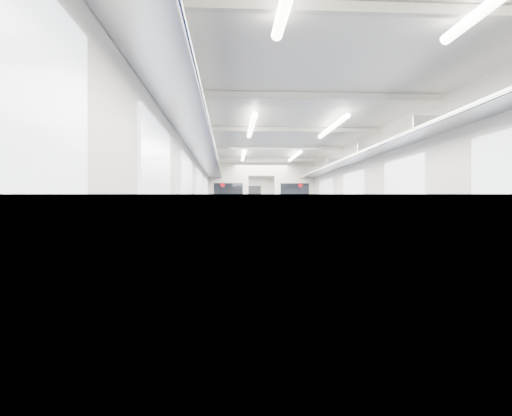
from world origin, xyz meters
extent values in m
cube|color=black|center=(0.00, 0.00, 0.00)|extent=(2.80, 18.00, 0.01)
cube|color=white|center=(0.00, 0.00, 2.35)|extent=(2.80, 18.00, 0.01)
cube|color=beige|center=(-1.40, 0.00, 1.18)|extent=(0.02, 18.00, 2.35)
cube|color=black|center=(-1.39, 0.00, 0.35)|extent=(0.03, 17.90, 0.70)
cube|color=beige|center=(1.40, 0.00, 1.18)|extent=(0.02, 18.00, 2.35)
cube|color=black|center=(1.39, 0.00, 0.35)|extent=(0.03, 17.90, 0.70)
cube|color=beige|center=(0.00, 9.00, 1.18)|extent=(2.80, 0.02, 2.35)
cube|color=#B2B5BA|center=(-1.22, 0.00, 1.97)|extent=(0.34, 17.40, 0.04)
cylinder|color=silver|center=(-1.04, 0.00, 1.95)|extent=(0.02, 17.40, 0.02)
cube|color=#B2B5BA|center=(-1.22, -6.00, 2.05)|extent=(0.34, 0.03, 0.14)
cube|color=#B2B5BA|center=(-1.22, -4.00, 2.05)|extent=(0.34, 0.03, 0.14)
cube|color=#B2B5BA|center=(-1.22, -2.00, 2.05)|extent=(0.34, 0.03, 0.14)
cube|color=#B2B5BA|center=(-1.22, 0.00, 2.05)|extent=(0.34, 0.03, 0.14)
cube|color=#B2B5BA|center=(-1.22, 2.00, 2.05)|extent=(0.34, 0.03, 0.14)
cube|color=#B2B5BA|center=(-1.22, 4.00, 2.05)|extent=(0.34, 0.03, 0.14)
cube|color=#B2B5BA|center=(-1.22, 6.00, 2.05)|extent=(0.34, 0.03, 0.14)
cube|color=#B2B5BA|center=(-1.22, 8.00, 2.05)|extent=(0.34, 0.03, 0.14)
cube|color=#B2B5BA|center=(1.22, 0.00, 1.97)|extent=(0.34, 17.40, 0.04)
cylinder|color=silver|center=(1.04, 0.00, 1.95)|extent=(0.02, 17.40, 0.02)
cube|color=#B2B5BA|center=(1.22, -4.00, 2.05)|extent=(0.34, 0.03, 0.14)
cube|color=#B2B5BA|center=(1.22, -2.00, 2.05)|extent=(0.34, 0.03, 0.14)
cube|color=#B2B5BA|center=(1.22, 0.00, 2.05)|extent=(0.34, 0.03, 0.14)
cube|color=#B2B5BA|center=(1.22, 2.00, 2.05)|extent=(0.34, 0.03, 0.14)
cube|color=#B2B5BA|center=(1.22, 4.00, 2.05)|extent=(0.34, 0.03, 0.14)
cube|color=#B2B5BA|center=(1.22, 6.00, 2.05)|extent=(0.34, 0.03, 0.14)
cube|color=#B2B5BA|center=(1.22, 8.00, 2.05)|extent=(0.34, 0.03, 0.14)
cube|color=white|center=(-1.38, -5.20, 1.42)|extent=(0.02, 1.30, 0.75)
cube|color=white|center=(-1.38, -2.90, 1.42)|extent=(0.02, 1.30, 0.75)
cube|color=white|center=(-1.38, -0.60, 1.42)|extent=(0.02, 1.30, 0.75)
cube|color=white|center=(-1.38, 1.70, 1.42)|extent=(0.02, 1.30, 0.75)
cube|color=white|center=(-1.38, 4.50, 1.42)|extent=(0.02, 1.30, 0.75)
cube|color=white|center=(-1.38, 6.80, 1.42)|extent=(0.02, 1.30, 0.75)
cube|color=white|center=(1.38, -2.90, 1.42)|extent=(0.02, 1.30, 0.75)
cube|color=white|center=(1.38, -0.60, 1.42)|extent=(0.02, 1.30, 0.75)
cube|color=white|center=(1.38, 1.70, 1.42)|extent=(0.02, 1.30, 0.75)
cube|color=white|center=(1.38, 4.50, 1.42)|extent=(0.02, 1.30, 0.75)
cube|color=white|center=(1.38, 6.80, 1.42)|extent=(0.02, 1.30, 0.75)
cube|color=silver|center=(0.00, -6.00, 2.31)|extent=(2.70, 0.06, 0.06)
cube|color=silver|center=(0.00, -4.00, 2.31)|extent=(2.70, 0.06, 0.06)
cube|color=silver|center=(0.00, -2.00, 2.31)|extent=(2.70, 0.06, 0.06)
cube|color=silver|center=(0.00, 0.00, 2.31)|extent=(2.70, 0.06, 0.06)
cube|color=silver|center=(0.00, 2.00, 2.31)|extent=(2.70, 0.06, 0.06)
cube|color=silver|center=(0.00, 4.00, 2.31)|extent=(2.70, 0.06, 0.06)
cube|color=silver|center=(0.00, 6.00, 2.31)|extent=(2.70, 0.06, 0.06)
cube|color=silver|center=(0.00, 8.00, 2.31)|extent=(2.70, 0.06, 0.06)
cylinder|color=white|center=(-0.55, -2.50, 2.26)|extent=(0.07, 1.60, 0.07)
cylinder|color=white|center=(-0.55, 1.00, 2.26)|extent=(0.07, 1.60, 0.07)
cylinder|color=white|center=(-0.55, 5.50, 2.26)|extent=(0.07, 1.60, 0.07)
cylinder|color=white|center=(0.55, -2.50, 2.26)|extent=(0.07, 1.60, 0.07)
cylinder|color=white|center=(0.55, 1.00, 2.26)|extent=(0.07, 1.60, 0.07)
cylinder|color=white|center=(0.55, 5.50, 2.26)|extent=(0.07, 1.60, 0.07)
cube|color=black|center=(0.00, 8.94, 1.00)|extent=(0.75, 0.06, 2.00)
cube|color=silver|center=(-0.88, 3.23, 1.18)|extent=(1.05, 0.08, 2.35)
cube|color=black|center=(-0.87, 3.18, 1.40)|extent=(0.76, 0.02, 0.80)
cylinder|color=#AF0B13|center=(-1.02, 3.18, 1.75)|extent=(0.12, 0.01, 0.12)
cube|color=silver|center=(0.88, 3.23, 1.18)|extent=(1.05, 0.08, 2.35)
cube|color=black|center=(0.87, 3.18, 1.40)|extent=(0.76, 0.02, 0.80)
cylinder|color=#AF0B13|center=(1.02, 3.18, 1.75)|extent=(0.12, 0.01, 0.12)
cube|color=silver|center=(0.00, 3.23, 2.17)|extent=(0.70, 0.08, 0.35)
cube|color=#0A1234|center=(-0.83, -7.06, 0.60)|extent=(1.08, 0.10, 1.16)
cylinder|color=silver|center=(-0.37, -7.06, 1.20)|extent=(0.02, 0.17, 0.02)
cube|color=#0A1234|center=(-0.83, -5.92, 0.37)|extent=(1.08, 0.57, 0.19)
cube|color=black|center=(-0.83, -5.92, 0.14)|extent=(1.00, 0.45, 0.28)
cube|color=#0A1234|center=(-0.83, -6.15, 0.60)|extent=(1.08, 0.10, 1.16)
cylinder|color=silver|center=(-0.37, -6.15, 1.20)|extent=(0.02, 0.17, 0.02)
cube|color=#0A1234|center=(0.83, -5.79, 0.37)|extent=(1.08, 0.57, 0.19)
cube|color=black|center=(0.83, -5.79, 0.14)|extent=(1.00, 0.45, 0.28)
cylinder|color=silver|center=(0.37, -6.02, 1.20)|extent=(0.02, 0.17, 0.02)
cube|color=#0A1234|center=(-0.83, -4.79, 0.37)|extent=(1.08, 0.57, 0.19)
cube|color=black|center=(-0.83, -4.79, 0.14)|extent=(1.00, 0.45, 0.28)
cube|color=#0A1234|center=(-0.83, -4.56, 0.60)|extent=(1.08, 0.10, 1.16)
cylinder|color=silver|center=(-0.37, -4.56, 1.20)|extent=(0.02, 0.17, 0.02)
cube|color=#0A1234|center=(0.83, -5.00, 0.37)|extent=(1.08, 0.57, 0.19)
cube|color=black|center=(0.83, -5.00, 0.14)|extent=(1.00, 0.45, 0.28)
cube|color=#0A1234|center=(0.83, -4.77, 0.60)|extent=(1.08, 0.10, 1.16)
cylinder|color=silver|center=(0.37, -4.77, 1.20)|extent=(0.02, 0.17, 0.02)
cube|color=#0A1234|center=(-0.83, -3.67, 0.37)|extent=(1.08, 0.57, 0.19)
cube|color=black|center=(-0.83, -3.67, 0.14)|extent=(1.00, 0.45, 0.28)
cube|color=#0A1234|center=(-0.83, -3.90, 0.60)|extent=(1.08, 0.10, 1.16)
cylinder|color=silver|center=(-0.37, -3.90, 1.20)|extent=(0.02, 0.17, 0.02)
cube|color=#0A1234|center=(0.83, -3.48, 0.37)|extent=(1.08, 0.57, 0.19)
cube|color=black|center=(0.83, -3.48, 0.14)|extent=(1.00, 0.45, 0.28)
cube|color=#0A1234|center=(0.83, -3.71, 0.60)|extent=(1.08, 0.10, 1.16)
cylinder|color=silver|center=(0.37, -3.71, 1.20)|extent=(0.02, 0.17, 0.02)
cube|color=#0A1234|center=(-0.83, -2.66, 0.37)|extent=(1.08, 0.57, 0.19)
cube|color=black|center=(-0.83, -2.66, 0.14)|extent=(1.00, 0.45, 0.28)
cube|color=#0A1234|center=(-0.83, -2.43, 0.60)|extent=(1.08, 0.10, 1.16)
cylinder|color=silver|center=(-0.37, -2.43, 1.20)|extent=(0.02, 0.17, 0.02)
cube|color=#0A1234|center=(0.83, -2.49, 0.37)|extent=(1.08, 0.57, 0.19)
cube|color=black|center=(0.83, -2.49, 0.14)|extent=(1.00, 0.45, 0.28)
cube|color=#0A1234|center=(0.83, -2.26, 0.60)|extent=(1.08, 0.10, 1.16)
cylinder|color=silver|center=(0.37, -2.26, 1.20)|extent=(0.02, 0.17, 0.02)
cube|color=#0A1234|center=(-0.83, -1.23, 0.37)|extent=(1.08, 0.57, 0.19)
cube|color=black|center=(-0.83, -1.23, 0.14)|extent=(1.00, 0.45, 0.28)
cube|color=#0A1234|center=(-0.83, -1.46, 0.60)|extent=(1.08, 0.10, 1.16)
cylinder|color=silver|center=(-0.37, -1.46, 1.20)|extent=(0.02, 0.17, 0.02)
cube|color=#0A1234|center=(0.83, -1.24, 0.37)|extent=(1.08, 0.57, 0.19)
cube|color=black|center=(0.83, -1.24, 0.14)|extent=(1.00, 0.45, 0.28)
cube|color=#0A1234|center=(0.83, -1.47, 0.60)|extent=(1.08, 0.10, 1.16)
cylinder|color=silver|center=(0.37, -1.47, 1.20)|extent=(0.02, 0.17, 0.02)
cube|color=#0A1234|center=(-0.83, -0.38, 0.37)|extent=(1.08, 0.57, 0.19)
cube|color=black|center=(-0.83, -0.38, 0.14)|extent=(1.00, 0.45, 0.28)
cube|color=#0A1234|center=(-0.83, -0.15, 0.60)|extent=(1.08, 0.10, 1.16)
cylinder|color=silver|center=(-0.37, -0.15, 1.20)|extent=(0.02, 0.17, 0.02)
cube|color=#0A1234|center=(0.83, -0.35, 0.37)|extent=(1.08, 0.57, 0.19)
cube|color=black|center=(0.83, -0.35, 0.14)|extent=(1.00, 0.45, 0.28)
cube|color=#0A1234|center=(0.83, -0.12, 0.60)|extent=(1.08, 0.10, 1.16)
cylinder|color=silver|center=(0.37, -0.12, 1.20)|extent=(0.02, 0.17, 0.02)
cube|color=#0A1234|center=(-0.83, 1.02, 0.37)|extent=(1.08, 0.57, 0.19)
cube|color=black|center=(-0.83, 1.02, 0.14)|extent=(1.00, 0.45, 0.28)
cube|color=#0A1234|center=(-0.83, 0.79, 0.60)|extent=(1.08, 0.10, 1.16)
cylinder|color=silver|center=(-0.37, 0.79, 1.20)|extent=(0.02, 0.17, 0.02)
cube|color=#0A1234|center=(0.83, 0.92, 0.37)|extent=(1.08, 0.57, 0.19)
cube|color=black|center=(0.83, 0.92, 0.14)|extent=(1.00, 0.45, 0.28)
cube|color=#0A1234|center=(0.83, 0.69, 0.60)|extent=(1.08, 0.10, 1.16)
cylinder|color=silver|center=(0.37, 0.69, 1.20)|extent=(0.02, 0.17, 0.02)
cube|color=#0A1234|center=(-0.83, 2.12, 0.37)|extent=(1.08, 0.57, 0.19)
cube|color=black|center=(-0.83, 2.12, 0.14)|extent=(1.00, 0.45, 0.28)
cube|color=#0A1234|center=(-0.83, 2.35, 0.60)|extent=(1.08, 0.10, 1.16)
cylinder|color=silver|center=(-0.37, 2.35, 1.20)|extent=(0.02, 0.17, 0.02)
cube|color=#0A1234|center=(0.83, 1.91, 0.37)|extent=(1.08, 0.57, 0.19)
cube|color=black|center=(0.83, 1.91, 0.14)|extent=(1.00, 0.45, 0.28)
cube|color=#0A1234|center=(0.83, 2.14, 0.60)|extent=(1.08, 0.10, 1.16)
cylinder|color=silver|center=(0.37, 2.14, 1.20)|extent=(0.02, 0.17, 0.02)
cube|color=#0A1234|center=(-0.83, 4.31, 0.37)|extent=(1.08, 0.57, 0.19)
cube|color=black|center=(-0.83, 4.31, 0.14)|extent=(1.00, 0.45, 0.28)
cube|color=#0A1234|center=(-0.83, 4.07, 0.60)|extent=(1.08, 0.10, 1.16)
cylinder|color=silver|center=(-0.37, 4.07, 1.20)|extent=(0.02, 0.17, 0.02)
cube|color=#0A1234|center=(0.83, 4.15, 0.37)|extent=(1.08, 0.57, 0.19)
cube|color=black|center=(0.83, 4.15, 0.14)|extent=(1.00, 0.45, 0.28)
cube|color=#0A1234|center=(0.83, 3.92, 0.60)|extent=(1.08, 0.10, 1.16)
cylinder|color=silver|center=(0.37, 3.92, 1.20)|extent=(0.02, 0.17, 0.02)
cube|color=#0A1234|center=(-0.83, 5.30, 0.37)|extent=(1.08, 0.57, 0.19)
cube|color=black|center=(-0.83, 5.30, 0.14)|extent=(1.00, 0.45, 0.28)
cube|color=#0A1234|center=(-0.83, 5.54, 0.60)|extent=(1.08, 0.10, 1.16)
cylinder|color=silver|center=(-0.37, 5.54, 1.20)|extent=(0.02, 0.17, 0.02)
cube|color=#0A1234|center=(0.83, 5.21, 0.37)|extent=(1.08, 0.57, 0.19)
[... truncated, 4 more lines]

